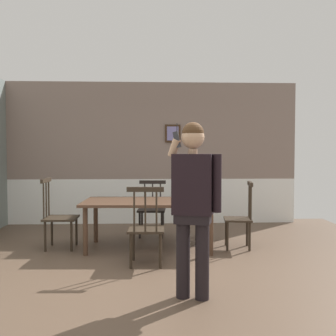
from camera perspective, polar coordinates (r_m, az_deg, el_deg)
ground_plane at (r=4.90m, az=-2.31°, el=-15.09°), size 7.43×7.43×0.00m
room_back_partition at (r=8.05m, az=-2.40°, el=1.77°), size 5.87×0.17×2.85m
dining_table at (r=6.01m, az=-2.70°, el=-5.40°), size 2.02×1.09×0.73m
chair_near_window at (r=5.16m, az=-3.16°, el=-8.57°), size 0.48×0.48×1.03m
chair_by_doorway at (r=6.13m, az=10.37°, el=-6.98°), size 0.45×0.45×1.01m
chair_at_table_head at (r=6.25m, az=-15.53°, el=-6.64°), size 0.48×0.48×1.06m
chair_opposite_corner at (r=6.92m, az=-2.35°, el=-5.85°), size 0.51×0.51×0.95m
person_figure at (r=3.95m, az=3.69°, el=-4.17°), size 0.54×0.32×1.77m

